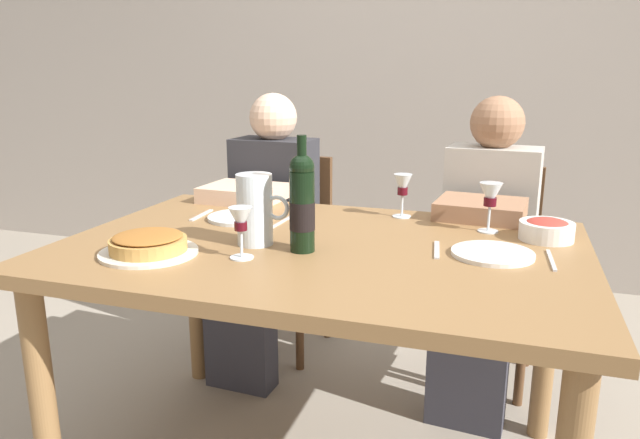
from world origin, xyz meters
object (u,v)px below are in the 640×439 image
at_px(diner_left, 263,226).
at_px(chair_left, 286,239).
at_px(salad_bowl, 547,229).
at_px(dinner_plate_right_setting, 493,254).
at_px(baked_tart, 148,245).
at_px(dinner_plate_left_setting, 241,217).
at_px(diner_right, 485,245).
at_px(wine_glass_left_diner, 241,222).
at_px(wine_glass_centre, 490,197).
at_px(wine_glass_right_diner, 403,187).
at_px(chair_right, 490,258).
at_px(dining_table, 321,274).
at_px(water_pitcher, 255,214).
at_px(wine_bottle, 302,203).

bearing_deg(diner_left, chair_left, -89.48).
bearing_deg(chair_left, diner_left, 90.52).
relative_size(salad_bowl, dinner_plate_right_setting, 0.71).
distance_m(baked_tart, dinner_plate_left_setting, 0.44).
xyz_separation_m(diner_left, diner_right, (0.90, 0.00, 0.00)).
distance_m(wine_glass_left_diner, wine_glass_centre, 0.78).
xyz_separation_m(wine_glass_right_diner, dinner_plate_right_setting, (0.31, -0.36, -0.10)).
relative_size(baked_tart, wine_glass_right_diner, 1.79).
xyz_separation_m(chair_right, diner_right, (-0.02, -0.24, 0.12)).
xyz_separation_m(chair_left, diner_left, (-0.01, -0.24, 0.12)).
distance_m(chair_left, diner_right, 0.92).
bearing_deg(baked_tart, diner_right, 45.56).
bearing_deg(dining_table, chair_right, 62.22).
xyz_separation_m(water_pitcher, diner_right, (0.62, 0.69, -0.23)).
distance_m(water_pitcher, baked_tart, 0.31).
relative_size(wine_bottle, salad_bowl, 2.04).
bearing_deg(dinner_plate_right_setting, dinner_plate_left_setting, 169.20).
bearing_deg(baked_tart, salad_bowl, 25.18).
bearing_deg(wine_glass_left_diner, baked_tart, -169.58).
bearing_deg(dinner_plate_left_setting, baked_tart, -98.93).
height_order(dinner_plate_right_setting, chair_right, chair_right).
bearing_deg(diner_left, wine_bottle, 124.24).
xyz_separation_m(wine_glass_centre, dinner_plate_left_setting, (-0.81, -0.09, -0.10)).
bearing_deg(wine_glass_centre, chair_left, 147.43).
bearing_deg(wine_glass_right_diner, dining_table, -112.70).
bearing_deg(salad_bowl, chair_left, 150.09).
xyz_separation_m(wine_bottle, wine_glass_right_diner, (0.19, 0.48, -0.03)).
distance_m(wine_bottle, dinner_plate_left_setting, 0.44).
xyz_separation_m(wine_glass_left_diner, wine_glass_right_diner, (0.33, 0.59, 0.00)).
distance_m(water_pitcher, dinner_plate_left_setting, 0.32).
bearing_deg(baked_tart, wine_bottle, 22.39).
bearing_deg(dinner_plate_right_setting, wine_glass_left_diner, -160.12).
bearing_deg(chair_right, wine_glass_centre, 95.28).
height_order(wine_glass_left_diner, dinner_plate_right_setting, wine_glass_left_diner).
xyz_separation_m(diner_left, chair_right, (0.91, 0.24, -0.12)).
xyz_separation_m(salad_bowl, dinner_plate_right_setting, (-0.14, -0.21, -0.03)).
bearing_deg(wine_glass_centre, diner_right, 92.92).
bearing_deg(diner_left, wine_glass_centre, 162.62).
relative_size(baked_tart, chair_left, 0.31).
relative_size(dinner_plate_right_setting, chair_right, 0.26).
distance_m(dining_table, chair_left, 0.99).
bearing_deg(salad_bowl, dining_table, -158.23).
distance_m(dining_table, dinner_plate_left_setting, 0.41).
relative_size(wine_glass_left_diner, diner_left, 0.12).
height_order(wine_bottle, chair_left, wine_bottle).
height_order(wine_glass_right_diner, chair_right, wine_glass_right_diner).
distance_m(dinner_plate_right_setting, chair_right, 0.87).
xyz_separation_m(baked_tart, wine_glass_right_diner, (0.58, 0.64, 0.08)).
distance_m(wine_glass_right_diner, diner_left, 0.71).
relative_size(water_pitcher, wine_glass_left_diner, 1.46).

